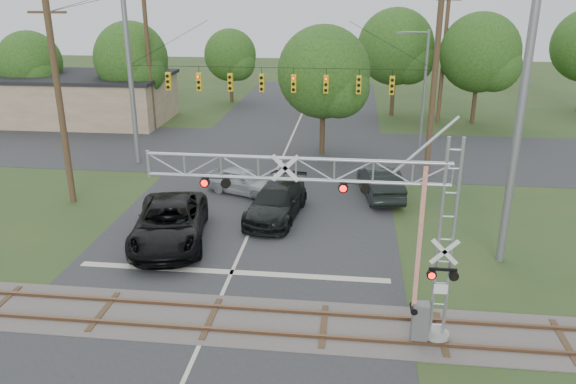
# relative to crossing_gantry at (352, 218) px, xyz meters

# --- Properties ---
(ground) EXTENTS (160.00, 160.00, 0.00)m
(ground) POSITION_rel_crossing_gantry_xyz_m (-4.83, -1.64, -4.30)
(ground) COLOR #28431E
(ground) RESTS_ON ground
(road_main) EXTENTS (14.00, 90.00, 0.02)m
(road_main) POSITION_rel_crossing_gantry_xyz_m (-4.83, 8.36, -4.29)
(road_main) COLOR #2B2B2E
(road_main) RESTS_ON ground
(road_cross) EXTENTS (90.00, 12.00, 0.02)m
(road_cross) POSITION_rel_crossing_gantry_xyz_m (-4.83, 22.36, -4.29)
(road_cross) COLOR #2B2B2E
(road_cross) RESTS_ON ground
(railroad_track) EXTENTS (90.00, 3.20, 0.17)m
(railroad_track) POSITION_rel_crossing_gantry_xyz_m (-4.83, 0.36, -4.27)
(railroad_track) COLOR #4B4541
(railroad_track) RESTS_ON ground
(crossing_gantry) EXTENTS (9.97, 0.89, 6.99)m
(crossing_gantry) POSITION_rel_crossing_gantry_xyz_m (0.00, 0.00, 0.00)
(crossing_gantry) COLOR gray
(crossing_gantry) RESTS_ON ground
(traffic_signal_span) EXTENTS (19.34, 0.36, 11.50)m
(traffic_signal_span) POSITION_rel_crossing_gantry_xyz_m (-3.98, 18.36, 1.40)
(traffic_signal_span) COLOR slate
(traffic_signal_span) RESTS_ON ground
(pickup_black) EXTENTS (4.38, 7.27, 1.89)m
(pickup_black) POSITION_rel_crossing_gantry_xyz_m (-8.27, 6.50, -3.35)
(pickup_black) COLOR black
(pickup_black) RESTS_ON ground
(car_dark) EXTENTS (3.04, 6.00, 1.67)m
(car_dark) POSITION_rel_crossing_gantry_xyz_m (-3.81, 10.02, -3.46)
(car_dark) COLOR black
(car_dark) RESTS_ON ground
(sedan_silver) EXTENTS (4.73, 3.31, 1.49)m
(sedan_silver) POSITION_rel_crossing_gantry_xyz_m (-6.16, 13.31, -3.55)
(sedan_silver) COLOR #979A9F
(sedan_silver) RESTS_ON ground
(suv_dark) EXTENTS (2.63, 5.36, 1.69)m
(suv_dark) POSITION_rel_crossing_gantry_xyz_m (1.57, 13.72, -3.45)
(suv_dark) COLOR black
(suv_dark) RESTS_ON ground
(commercial_building) EXTENTS (17.43, 9.06, 4.04)m
(commercial_building) POSITION_rel_crossing_gantry_xyz_m (-24.80, 30.00, -2.27)
(commercial_building) COLOR #867359
(commercial_building) RESTS_ON ground
(streetlight) EXTENTS (2.25, 0.23, 8.42)m
(streetlight) POSITION_rel_crossing_gantry_xyz_m (4.63, 23.95, 0.41)
(streetlight) COLOR slate
(streetlight) RESTS_ON ground
(utility_poles) EXTENTS (25.71, 27.43, 14.44)m
(utility_poles) POSITION_rel_crossing_gantry_xyz_m (-1.94, 20.70, 1.86)
(utility_poles) COLOR #432E1F
(utility_poles) RESTS_ON ground
(treeline) EXTENTS (55.33, 23.75, 9.53)m
(treeline) POSITION_rel_crossing_gantry_xyz_m (-0.40, 32.77, 1.44)
(treeline) COLOR #3B2B1B
(treeline) RESTS_ON ground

